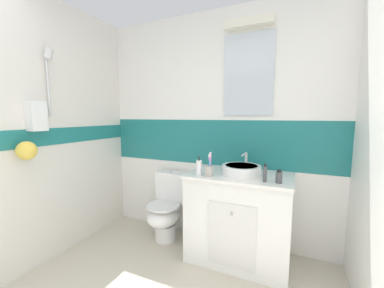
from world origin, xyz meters
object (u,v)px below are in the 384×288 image
object	(u,v)px
sink_basin	(241,169)
toothbrush_cup	(209,170)
toilet	(167,208)
soap_dispenser	(199,168)
lotion_bottle_short	(279,177)
toothpaste_tube_upright	(265,174)

from	to	relation	value
sink_basin	toothbrush_cup	world-z (taller)	toothbrush_cup
toilet	soap_dispenser	world-z (taller)	soap_dispenser
toilet	toothbrush_cup	size ratio (longest dim) A/B	3.40
sink_basin	soap_dispenser	world-z (taller)	sink_basin
toilet	soap_dispenser	bearing A→B (deg)	-26.16
lotion_bottle_short	toothpaste_tube_upright	bearing A→B (deg)	-173.99
toothbrush_cup	soap_dispenser	xyz separation A→B (m)	(-0.09, -0.01, 0.01)
toilet	toothpaste_tube_upright	world-z (taller)	toothpaste_tube_upright
lotion_bottle_short	toothpaste_tube_upright	distance (m)	0.11
sink_basin	toilet	world-z (taller)	sink_basin
toothbrush_cup	toothpaste_tube_upright	size ratio (longest dim) A/B	1.47
sink_basin	toothpaste_tube_upright	xyz separation A→B (m)	(0.23, -0.18, 0.02)
sink_basin	lotion_bottle_short	xyz separation A→B (m)	(0.34, -0.16, 0.00)
toothbrush_cup	lotion_bottle_short	xyz separation A→B (m)	(0.60, 0.03, -0.01)
toilet	lotion_bottle_short	distance (m)	1.32
lotion_bottle_short	soap_dispenser	bearing A→B (deg)	-177.47
toilet	soap_dispenser	distance (m)	0.79
sink_basin	toothpaste_tube_upright	world-z (taller)	sink_basin
sink_basin	toothbrush_cup	size ratio (longest dim) A/B	1.82
toothbrush_cup	soap_dispenser	distance (m)	0.10
toilet	toothpaste_tube_upright	xyz separation A→B (m)	(1.08, -0.22, 0.57)
sink_basin	lotion_bottle_short	size ratio (longest dim) A/B	3.63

